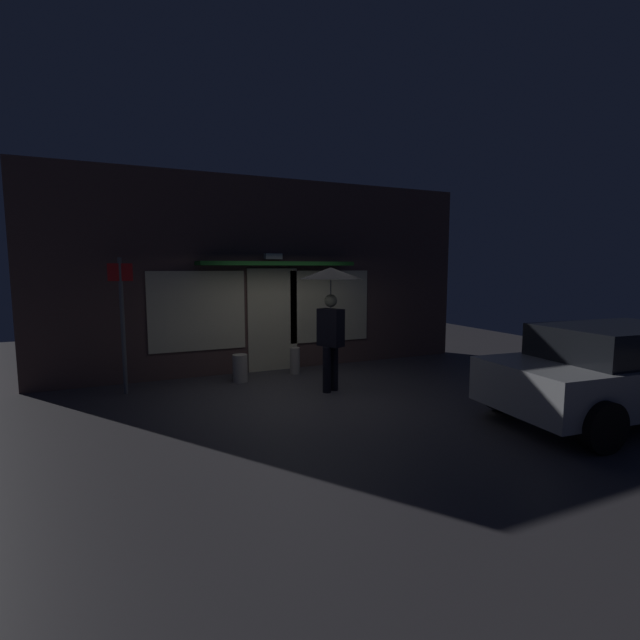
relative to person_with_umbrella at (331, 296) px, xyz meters
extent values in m
plane|color=#423F44|center=(-0.41, -0.14, -1.72)|extent=(18.00, 18.00, 0.00)
cube|color=brown|center=(-0.41, 2.21, 0.32)|extent=(9.37, 0.30, 4.09)
cube|color=beige|center=(-0.41, 2.04, -0.62)|extent=(1.10, 0.04, 2.20)
cube|color=beige|center=(-1.99, 2.04, -0.37)|extent=(1.91, 0.04, 1.60)
cube|color=beige|center=(0.94, 2.04, -0.37)|extent=(1.91, 0.04, 1.60)
cube|color=white|center=(-0.41, 1.96, 0.73)|extent=(0.36, 0.16, 0.12)
cube|color=#144C19|center=(-0.41, 1.71, 0.58)|extent=(3.20, 0.70, 0.08)
cylinder|color=black|center=(-0.09, -0.04, -1.31)|extent=(0.15, 0.15, 0.82)
cylinder|color=black|center=(0.09, 0.04, -1.31)|extent=(0.15, 0.15, 0.82)
cube|color=black|center=(0.00, 0.00, -0.57)|extent=(0.41, 0.52, 0.67)
cube|color=silver|center=(0.12, -0.05, -0.57)|extent=(0.08, 0.14, 0.53)
cube|color=#721966|center=(0.12, -0.05, -0.59)|extent=(0.04, 0.06, 0.43)
sphere|color=#999876|center=(0.00, 0.00, -0.09)|extent=(0.23, 0.23, 0.23)
cylinder|color=slate|center=(0.00, 0.00, -0.02)|extent=(0.02, 0.02, 1.03)
cone|color=black|center=(0.00, 0.00, 0.39)|extent=(1.09, 1.09, 0.20)
cube|color=#A5A8AD|center=(3.20, -3.04, -1.14)|extent=(4.02, 1.98, 0.64)
cube|color=black|center=(3.20, -3.04, -0.58)|extent=(2.30, 1.64, 0.47)
cylinder|color=black|center=(4.59, -2.32, -1.40)|extent=(0.66, 0.27, 0.64)
cylinder|color=black|center=(1.95, -2.11, -1.40)|extent=(0.66, 0.27, 0.64)
cylinder|color=black|center=(1.81, -3.77, -1.40)|extent=(0.66, 0.27, 0.64)
cylinder|color=#595B60|center=(-3.37, 1.31, -0.53)|extent=(0.07, 0.07, 2.39)
cube|color=red|center=(-3.37, 1.29, 0.41)|extent=(0.40, 0.02, 0.30)
cylinder|color=#B2A899|center=(-0.11, 1.53, -1.45)|extent=(0.21, 0.21, 0.55)
cylinder|color=#B2A899|center=(-1.32, 1.32, -1.45)|extent=(0.29, 0.29, 0.54)
camera|label=1|loc=(-3.39, -7.15, 0.48)|focal=25.27mm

